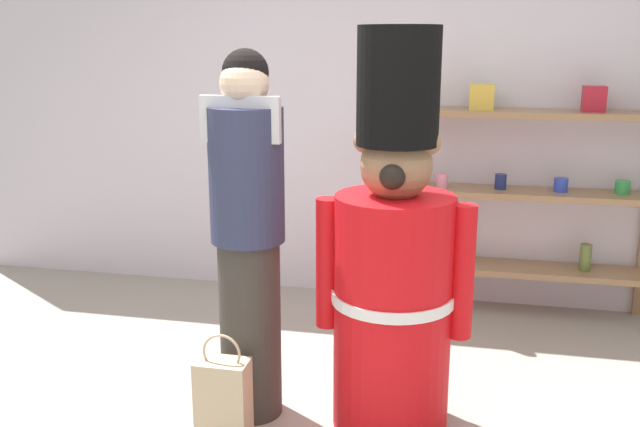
# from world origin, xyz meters

# --- Properties ---
(back_wall) EXTENTS (6.40, 0.12, 2.60)m
(back_wall) POSITION_xyz_m (0.00, 2.20, 1.30)
(back_wall) COLOR silver
(back_wall) RESTS_ON ground_plane
(merchandise_shelf) EXTENTS (1.51, 0.35, 1.67)m
(merchandise_shelf) POSITION_xyz_m (0.94, 1.98, 0.84)
(merchandise_shelf) COLOR #93704C
(merchandise_shelf) RESTS_ON ground_plane
(teddy_bear_guard) EXTENTS (0.71, 0.55, 1.81)m
(teddy_bear_guard) POSITION_xyz_m (0.25, 0.44, 0.75)
(teddy_bear_guard) COLOR red
(teddy_bear_guard) RESTS_ON ground_plane
(person_shopper) EXTENTS (0.35, 0.34, 1.72)m
(person_shopper) POSITION_xyz_m (-0.41, 0.41, 0.90)
(person_shopper) COLOR #38332D
(person_shopper) RESTS_ON ground_plane
(shopping_bag) EXTENTS (0.23, 0.14, 0.51)m
(shopping_bag) POSITION_xyz_m (-0.46, 0.14, 0.20)
(shopping_bag) COLOR #C1AD89
(shopping_bag) RESTS_ON ground_plane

